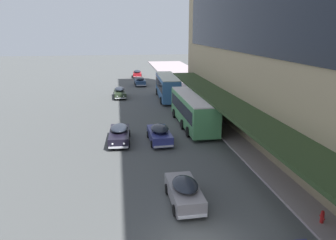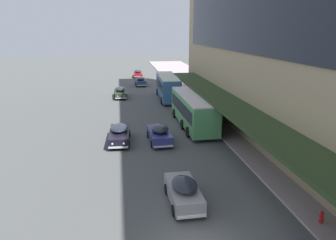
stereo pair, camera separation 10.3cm
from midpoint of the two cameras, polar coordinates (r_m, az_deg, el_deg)
name	(u,v)px [view 2 (the right image)]	position (r m, az deg, el deg)	size (l,w,h in m)	color
transit_bus_kerbside_front	(193,109)	(34.12, 4.48, 1.96)	(2.95, 11.10, 3.29)	#4E975A
transit_bus_kerbside_rear	(168,86)	(47.49, 0.03, 5.97)	(2.93, 10.30, 3.43)	#35669D
sedan_far_back	(141,81)	(59.68, -4.74, 6.73)	(1.97, 4.34, 1.53)	navy
sedan_second_mid	(119,134)	(29.86, -8.37, -2.40)	(2.06, 5.07, 1.52)	black
sedan_lead_mid	(159,134)	(29.46, -1.40, -2.37)	(2.02, 4.64, 1.67)	navy
sedan_lead_near	(184,191)	(19.51, 2.89, -12.28)	(1.85, 4.34, 1.57)	gray
sedan_oncoming_rear	(138,74)	(70.47, -5.23, 8.06)	(2.05, 4.76, 1.54)	#B11A22
sedan_trailing_near	(120,92)	(49.47, -8.25, 4.79)	(1.93, 4.80, 1.57)	#283522
fire_hydrant	(321,217)	(19.40, 25.31, -15.02)	(0.20, 0.40, 0.70)	red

